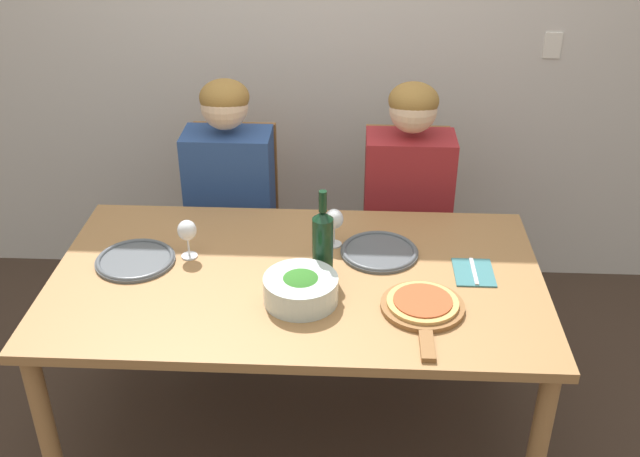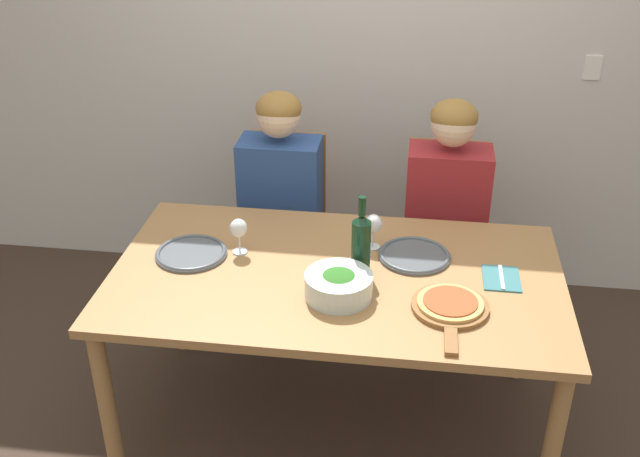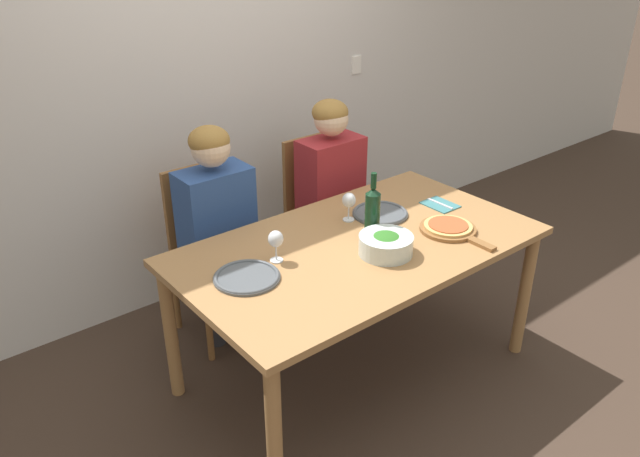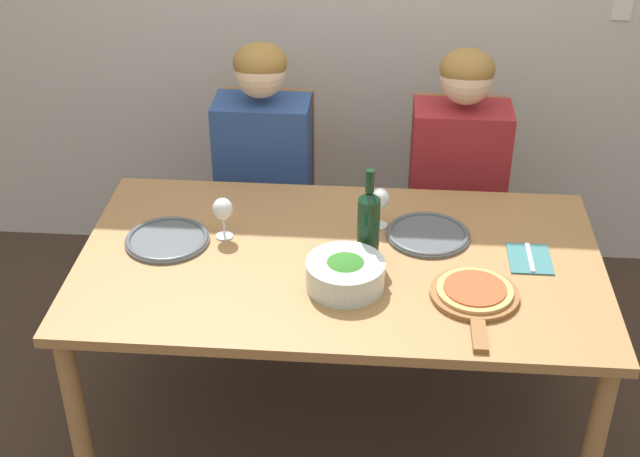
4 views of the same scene
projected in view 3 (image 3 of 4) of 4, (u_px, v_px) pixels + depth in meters
ground_plane at (354, 370)px, 3.32m from camera, size 40.00×40.00×0.00m
back_wall at (212, 73)px, 3.60m from camera, size 10.00×0.06×2.70m
dining_table at (358, 257)px, 3.01m from camera, size 1.74×0.99×0.77m
chair_left at (210, 247)px, 3.46m from camera, size 0.42×0.42×0.96m
chair_right at (320, 209)px, 3.90m from camera, size 0.42×0.42×0.96m
person_woman at (218, 217)px, 3.28m from camera, size 0.47×0.51×1.23m
person_man at (332, 181)px, 3.72m from camera, size 0.47×0.51×1.23m
wine_bottle at (372, 212)px, 2.97m from camera, size 0.07×0.07×0.33m
broccoli_bowl at (386, 244)px, 2.86m from camera, size 0.25×0.25×0.10m
dinner_plate_left at (247, 277)px, 2.67m from camera, size 0.29×0.29×0.02m
dinner_plate_right at (380, 213)px, 3.24m from camera, size 0.29×0.29×0.02m
pizza_on_board at (449, 228)px, 3.07m from camera, size 0.28×0.42×0.04m
wine_glass_left at (276, 240)px, 2.77m from camera, size 0.07×0.07×0.15m
wine_glass_right at (349, 201)px, 3.14m from camera, size 0.07×0.07×0.15m
fork_on_napkin at (440, 205)px, 3.35m from camera, size 0.14×0.18×0.01m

